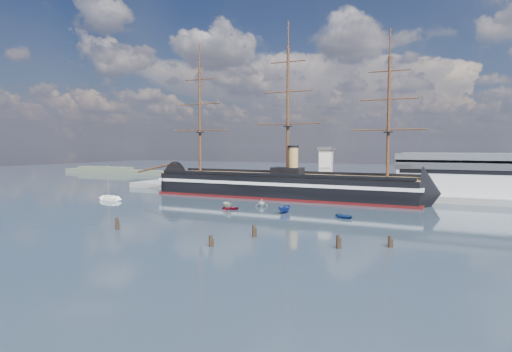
% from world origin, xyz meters
% --- Properties ---
extents(ground, '(600.00, 600.00, 0.00)m').
position_xyz_m(ground, '(0.00, 40.00, 0.00)').
color(ground, '#26323F').
rests_on(ground, ground).
extents(quay, '(180.00, 18.00, 2.00)m').
position_xyz_m(quay, '(10.00, 76.00, 0.00)').
color(quay, slate).
rests_on(quay, ground).
extents(warehouse, '(63.00, 21.00, 11.60)m').
position_xyz_m(warehouse, '(58.00, 80.00, 7.98)').
color(warehouse, '#B7BABC').
rests_on(warehouse, ground).
extents(quay_tower, '(5.00, 5.00, 15.00)m').
position_xyz_m(quay_tower, '(3.00, 73.00, 9.75)').
color(quay_tower, silver).
rests_on(quay_tower, ground).
extents(shoreline, '(120.00, 10.00, 4.00)m').
position_xyz_m(shoreline, '(-139.23, 135.00, 1.45)').
color(shoreline, '#3F4C38').
rests_on(shoreline, ground).
extents(warship, '(113.01, 17.73, 53.94)m').
position_xyz_m(warship, '(-10.13, 60.00, 4.04)').
color(warship, black).
rests_on(warship, ground).
extents(sailboat, '(7.40, 2.86, 11.55)m').
position_xyz_m(sailboat, '(-55.66, 30.44, 0.74)').
color(sailboat, white).
rests_on(sailboat, ground).
extents(motorboat_a, '(6.16, 5.57, 2.44)m').
position_xyz_m(motorboat_a, '(-12.59, 29.97, 0.00)').
color(motorboat_a, beige).
rests_on(motorboat_a, ground).
extents(motorboat_b, '(1.77, 3.04, 1.33)m').
position_xyz_m(motorboat_b, '(-11.23, 29.41, 0.00)').
color(motorboat_b, maroon).
rests_on(motorboat_b, ground).
extents(motorboat_c, '(6.16, 2.77, 2.39)m').
position_xyz_m(motorboat_c, '(4.40, 29.45, 0.00)').
color(motorboat_c, navy).
rests_on(motorboat_c, ground).
extents(motorboat_d, '(7.15, 5.20, 2.41)m').
position_xyz_m(motorboat_d, '(-6.08, 38.41, 0.00)').
color(motorboat_d, silver).
rests_on(motorboat_d, ground).
extents(motorboat_e, '(2.65, 3.31, 1.45)m').
position_xyz_m(motorboat_e, '(20.15, 28.80, 0.00)').
color(motorboat_e, navy).
rests_on(motorboat_e, ground).
extents(piling_near_left, '(0.64, 0.64, 3.16)m').
position_xyz_m(piling_near_left, '(-19.48, -5.28, 0.00)').
color(piling_near_left, black).
rests_on(piling_near_left, ground).
extents(piling_near_mid, '(0.64, 0.64, 2.66)m').
position_xyz_m(piling_near_mid, '(5.95, -9.87, 0.00)').
color(piling_near_mid, black).
rests_on(piling_near_mid, ground).
extents(piling_near_right, '(0.64, 0.64, 3.04)m').
position_xyz_m(piling_near_right, '(26.33, -1.98, 0.00)').
color(piling_near_right, black).
rests_on(piling_near_right, ground).
extents(piling_far_right, '(0.64, 0.64, 2.68)m').
position_xyz_m(piling_far_right, '(34.17, 2.68, 0.00)').
color(piling_far_right, black).
rests_on(piling_far_right, ground).
extents(piling_extra, '(0.64, 0.64, 3.09)m').
position_xyz_m(piling_extra, '(9.53, 0.10, 0.00)').
color(piling_extra, black).
rests_on(piling_extra, ground).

